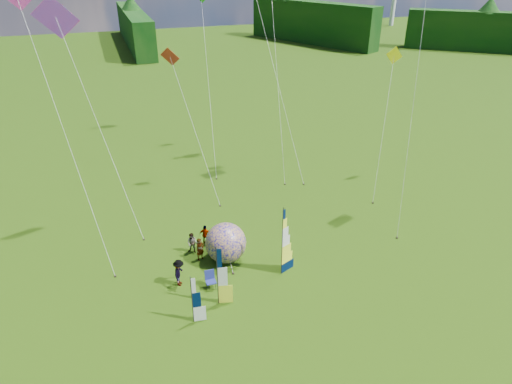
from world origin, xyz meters
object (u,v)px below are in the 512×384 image
object	(u,v)px
side_banner_left	(217,277)
spectator_d	(205,235)
camp_chair	(211,280)
bol_inflatable	(226,243)
kite_whale	(273,57)
feather_banner_main	(282,243)
side_banner_far	(192,301)
spectator_c	(179,273)
spectator_a	(200,249)
spectator_b	(192,243)

from	to	relation	value
side_banner_left	spectator_d	distance (m)	6.42
spectator_d	camp_chair	size ratio (longest dim) A/B	1.32
bol_inflatable	kite_whale	xyz separation A→B (m)	(8.70, 14.40, 8.68)
camp_chair	kite_whale	distance (m)	21.96
feather_banner_main	side_banner_left	distance (m)	4.74
side_banner_far	camp_chair	bearing A→B (deg)	63.65
spectator_c	spectator_a	bearing A→B (deg)	-15.61
kite_whale	bol_inflatable	bearing A→B (deg)	-131.18
spectator_a	camp_chair	size ratio (longest dim) A/B	1.42
kite_whale	side_banner_far	bearing A→B (deg)	-131.78
spectator_a	camp_chair	bearing A→B (deg)	-114.21
side_banner_left	side_banner_far	world-z (taller)	side_banner_left
spectator_a	spectator_c	world-z (taller)	spectator_c
spectator_b	kite_whale	distance (m)	19.08
bol_inflatable	kite_whale	distance (m)	18.93
side_banner_far	spectator_c	xyz separation A→B (m)	(-0.12, 3.45, -0.61)
spectator_a	kite_whale	xyz separation A→B (m)	(10.32, 13.78, 9.22)
spectator_c	feather_banner_main	bearing A→B (deg)	-75.37
side_banner_left	kite_whale	size ratio (longest dim) A/B	0.19
bol_inflatable	camp_chair	size ratio (longest dim) A/B	2.37
feather_banner_main	bol_inflatable	world-z (taller)	feather_banner_main
bol_inflatable	spectator_c	world-z (taller)	bol_inflatable
side_banner_left	bol_inflatable	bearing A→B (deg)	81.42
spectator_b	camp_chair	size ratio (longest dim) A/B	1.33
spectator_b	kite_whale	xyz separation A→B (m)	(10.65, 12.83, 9.27)
camp_chair	kite_whale	bearing A→B (deg)	58.93
side_banner_left	kite_whale	world-z (taller)	kite_whale
feather_banner_main	spectator_c	world-z (taller)	feather_banner_main
side_banner_left	bol_inflatable	size ratio (longest dim) A/B	1.43
camp_chair	side_banner_left	bearing A→B (deg)	-86.24
side_banner_left	spectator_b	distance (m)	5.69
spectator_b	spectator_c	world-z (taller)	spectator_c
spectator_c	camp_chair	size ratio (longest dim) A/B	1.58
spectator_c	side_banner_left	bearing A→B (deg)	-119.04
spectator_c	spectator_d	size ratio (longest dim) A/B	1.20
camp_chair	kite_whale	size ratio (longest dim) A/B	0.06
feather_banner_main	spectator_b	world-z (taller)	feather_banner_main
spectator_d	spectator_a	bearing A→B (deg)	92.88
side_banner_left	kite_whale	xyz separation A→B (m)	(10.29, 18.39, 8.09)
spectator_b	spectator_c	bearing A→B (deg)	-81.87
feather_banner_main	side_banner_far	xyz separation A→B (m)	(-6.22, -2.38, -0.86)
feather_banner_main	side_banner_far	world-z (taller)	feather_banner_main
spectator_a	kite_whale	bearing A→B (deg)	30.07
bol_inflatable	camp_chair	distance (m)	3.10
feather_banner_main	spectator_c	distance (m)	6.60
side_banner_far	spectator_d	bearing A→B (deg)	78.04
side_banner_left	camp_chair	bearing A→B (deg)	106.40
side_banner_far	kite_whale	size ratio (longest dim) A/B	0.15
spectator_b	kite_whale	size ratio (longest dim) A/B	0.08
spectator_b	spectator_d	size ratio (longest dim) A/B	1.01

